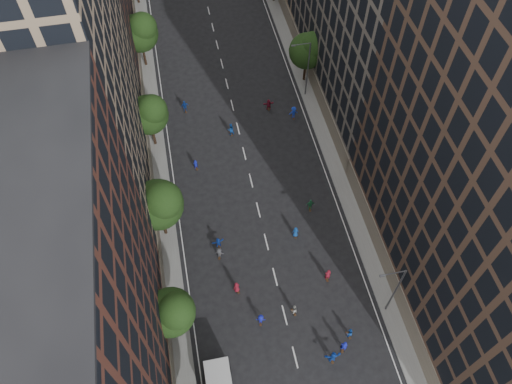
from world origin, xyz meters
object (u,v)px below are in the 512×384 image
streetlamp_far (306,67)px  skater_1 (344,346)px  streetlamp_near (394,289)px  skater_2 (349,333)px

streetlamp_far → skater_1: size_ratio=4.79×
streetlamp_near → skater_1: (-5.47, -3.16, -4.22)m
streetlamp_near → streetlamp_far: same height
streetlamp_near → skater_2: (-4.50, -1.94, -4.42)m
streetlamp_far → skater_1: bearing=-98.6°
streetlamp_near → skater_2: bearing=-156.6°
streetlamp_far → skater_2: bearing=-97.3°
skater_1 → skater_2: bearing=-104.7°
streetlamp_far → skater_1: (-5.47, -36.16, -4.22)m
skater_1 → skater_2: 1.58m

